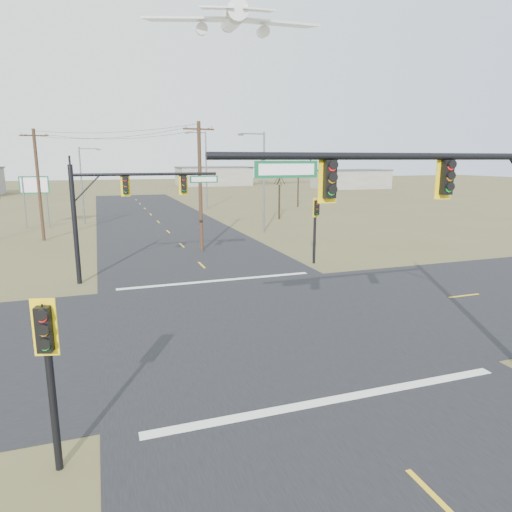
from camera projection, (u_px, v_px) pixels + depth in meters
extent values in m
plane|color=brown|center=(257.00, 321.00, 21.14)|extent=(320.00, 320.00, 0.00)
cube|color=black|center=(257.00, 321.00, 21.14)|extent=(160.00, 14.00, 0.02)
cube|color=black|center=(257.00, 321.00, 21.14)|extent=(14.00, 160.00, 0.02)
cube|color=silver|center=(337.00, 399.00, 14.20)|extent=(12.00, 0.40, 0.01)
cube|color=silver|center=(217.00, 281.00, 28.07)|extent=(12.00, 0.40, 0.01)
cylinder|color=black|center=(400.00, 156.00, 13.23)|extent=(11.48, 0.21, 0.21)
cube|color=#0B532E|center=(286.00, 169.00, 12.16)|extent=(1.80, 0.05, 0.45)
cylinder|color=black|center=(75.00, 226.00, 26.81)|extent=(0.28, 0.28, 7.06)
cylinder|color=black|center=(147.00, 174.00, 27.57)|extent=(8.58, 0.18, 0.18)
cube|color=#0B532E|center=(204.00, 179.00, 28.77)|extent=(1.80, 0.05, 0.45)
cylinder|color=black|center=(315.00, 232.00, 32.44)|extent=(0.20, 0.20, 4.55)
cylinder|color=black|center=(52.00, 390.00, 10.63)|extent=(0.18, 0.18, 4.18)
cylinder|color=#412A1C|center=(200.00, 188.00, 36.30)|extent=(0.30, 0.30, 10.24)
cube|color=#412A1C|center=(199.00, 129.00, 35.36)|extent=(2.50, 0.40, 0.12)
cylinder|color=#412A1C|center=(39.00, 186.00, 41.12)|extent=(0.29, 0.29, 10.00)
cube|color=#412A1C|center=(34.00, 135.00, 40.20)|extent=(2.43, 0.57, 0.12)
cylinder|color=slate|center=(24.00, 203.00, 48.75)|extent=(0.15, 0.15, 5.60)
cylinder|color=slate|center=(47.00, 202.00, 49.46)|extent=(0.15, 0.15, 5.60)
cube|color=#0B532E|center=(34.00, 185.00, 48.72)|extent=(2.98, 0.37, 1.87)
cylinder|color=slate|center=(264.00, 183.00, 45.66)|extent=(0.20, 0.20, 9.98)
cylinder|color=slate|center=(253.00, 134.00, 44.29)|extent=(2.40, 0.12, 0.12)
cube|color=slate|center=(241.00, 135.00, 43.92)|extent=(0.60, 0.42, 0.18)
cylinder|color=slate|center=(206.00, 171.00, 67.87)|extent=(0.23, 0.23, 11.35)
cylinder|color=slate|center=(196.00, 133.00, 66.29)|extent=(2.72, 0.14, 0.14)
cube|color=slate|center=(187.00, 133.00, 65.88)|extent=(0.64, 0.31, 0.20)
cylinder|color=slate|center=(82.00, 186.00, 51.70)|extent=(0.17, 0.17, 8.73)
cylinder|color=slate|center=(89.00, 149.00, 51.17)|extent=(2.09, 0.10, 0.10)
cube|color=slate|center=(99.00, 150.00, 51.52)|extent=(0.49, 0.23, 0.16)
cylinder|color=black|center=(279.00, 202.00, 56.80)|extent=(0.22, 0.22, 4.29)
cylinder|color=black|center=(298.00, 192.00, 71.26)|extent=(0.21, 0.21, 4.77)
cube|color=#9F9B8D|center=(213.00, 177.00, 130.31)|extent=(20.00, 12.00, 5.00)
cube|color=#9F9B8D|center=(351.00, 180.00, 116.83)|extent=(18.00, 10.00, 4.50)
cylinder|color=white|center=(232.00, 18.00, 80.00)|extent=(4.25, 5.82, 12.84)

